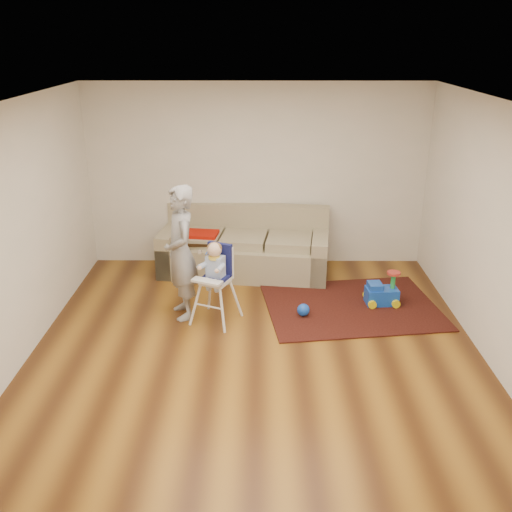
{
  "coord_description": "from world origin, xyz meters",
  "views": [
    {
      "loc": [
        0.04,
        -5.51,
        3.32
      ],
      "look_at": [
        0.0,
        0.4,
        1.0
      ],
      "focal_mm": 40.0,
      "sensor_mm": 36.0,
      "label": 1
    }
  ],
  "objects_px": {
    "sofa": "(244,242)",
    "toy_ball": "(303,310)",
    "side_table": "(194,256)",
    "ride_on_toy": "(382,288)",
    "high_chair": "(215,284)",
    "adult": "(181,253)"
  },
  "relations": [
    {
      "from": "sofa",
      "to": "toy_ball",
      "type": "xyz_separation_m",
      "value": [
        0.77,
        -1.44,
        -0.37
      ]
    },
    {
      "from": "toy_ball",
      "to": "high_chair",
      "type": "height_order",
      "value": "high_chair"
    },
    {
      "from": "high_chair",
      "to": "side_table",
      "type": "bearing_deg",
      "value": 129.93
    },
    {
      "from": "side_table",
      "to": "adult",
      "type": "bearing_deg",
      "value": -89.46
    },
    {
      "from": "side_table",
      "to": "high_chair",
      "type": "distance_m",
      "value": 1.56
    },
    {
      "from": "adult",
      "to": "side_table",
      "type": "bearing_deg",
      "value": 160.91
    },
    {
      "from": "adult",
      "to": "ride_on_toy",
      "type": "bearing_deg",
      "value": 77.27
    },
    {
      "from": "ride_on_toy",
      "to": "toy_ball",
      "type": "height_order",
      "value": "ride_on_toy"
    },
    {
      "from": "side_table",
      "to": "high_chair",
      "type": "bearing_deg",
      "value": -73.83
    },
    {
      "from": "sofa",
      "to": "toy_ball",
      "type": "distance_m",
      "value": 1.67
    },
    {
      "from": "ride_on_toy",
      "to": "high_chair",
      "type": "distance_m",
      "value": 2.19
    },
    {
      "from": "sofa",
      "to": "ride_on_toy",
      "type": "relative_size",
      "value": 5.68
    },
    {
      "from": "side_table",
      "to": "sofa",
      "type": "bearing_deg",
      "value": 3.8
    },
    {
      "from": "side_table",
      "to": "ride_on_toy",
      "type": "bearing_deg",
      "value": -21.95
    },
    {
      "from": "sofa",
      "to": "high_chair",
      "type": "height_order",
      "value": "high_chair"
    },
    {
      "from": "sofa",
      "to": "toy_ball",
      "type": "relative_size",
      "value": 16.02
    },
    {
      "from": "side_table",
      "to": "ride_on_toy",
      "type": "height_order",
      "value": "side_table"
    },
    {
      "from": "ride_on_toy",
      "to": "high_chair",
      "type": "bearing_deg",
      "value": -172.11
    },
    {
      "from": "ride_on_toy",
      "to": "toy_ball",
      "type": "distance_m",
      "value": 1.11
    },
    {
      "from": "ride_on_toy",
      "to": "sofa",
      "type": "bearing_deg",
      "value": 145.04
    },
    {
      "from": "sofa",
      "to": "high_chair",
      "type": "bearing_deg",
      "value": -94.19
    },
    {
      "from": "side_table",
      "to": "high_chair",
      "type": "relative_size",
      "value": 0.54
    }
  ]
}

